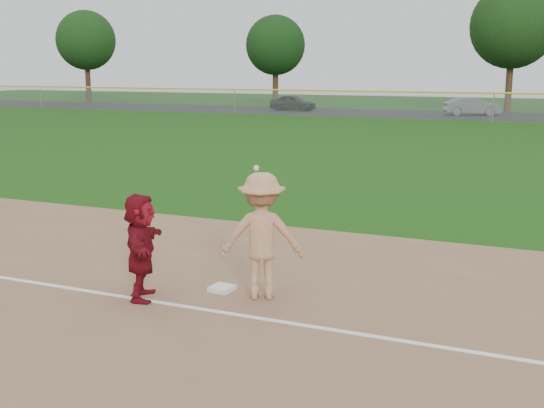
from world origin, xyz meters
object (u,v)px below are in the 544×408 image
at_px(first_base, 222,288).
at_px(car_mid, 472,106).
at_px(car_left, 293,103).
at_px(base_runner, 141,247).

height_order(first_base, car_mid, car_mid).
bearing_deg(first_base, car_left, 110.33).
bearing_deg(car_mid, first_base, 162.59).
xyz_separation_m(car_left, car_mid, (15.13, 0.13, 0.03)).
relative_size(car_left, car_mid, 0.93).
distance_m(first_base, car_mid, 46.12).
relative_size(first_base, car_left, 0.09).
xyz_separation_m(first_base, car_mid, (-1.90, 46.08, 0.66)).
xyz_separation_m(first_base, base_runner, (-1.02, -0.85, 0.84)).
bearing_deg(car_left, base_runner, -159.39).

